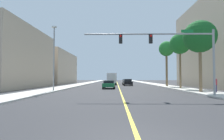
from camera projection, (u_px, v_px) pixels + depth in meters
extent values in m
plane|color=#2D2D30|center=(118.00, 85.00, 46.82)|extent=(192.00, 192.00, 0.00)
cube|color=beige|center=(80.00, 84.00, 47.00)|extent=(3.32, 168.00, 0.15)
cube|color=beige|center=(157.00, 85.00, 46.66)|extent=(3.32, 168.00, 0.15)
cube|color=yellow|center=(118.00, 85.00, 46.82)|extent=(0.16, 144.00, 0.01)
cube|color=tan|center=(49.00, 68.00, 55.10)|extent=(12.05, 21.98, 9.09)
cylinder|color=gray|center=(214.00, 62.00, 17.10)|extent=(0.20, 0.20, 6.03)
cylinder|color=gray|center=(148.00, 34.00, 17.31)|extent=(11.82, 0.14, 0.14)
cube|color=black|center=(151.00, 39.00, 17.29)|extent=(0.32, 0.24, 0.84)
sphere|color=red|center=(151.00, 36.00, 17.16)|extent=(0.20, 0.20, 0.20)
cube|color=black|center=(121.00, 39.00, 17.34)|extent=(0.32, 0.24, 0.84)
sphere|color=red|center=(121.00, 36.00, 17.21)|extent=(0.20, 0.20, 0.20)
cube|color=#147233|center=(187.00, 31.00, 17.26)|extent=(1.10, 0.04, 0.28)
cylinder|color=gray|center=(54.00, 59.00, 23.84)|extent=(0.16, 0.16, 7.92)
cube|color=beige|center=(54.00, 27.00, 24.01)|extent=(0.56, 0.28, 0.20)
cylinder|color=brown|center=(200.00, 64.00, 21.43)|extent=(0.35, 0.35, 6.31)
sphere|color=#195B23|center=(200.00, 37.00, 21.56)|extent=(3.67, 3.67, 3.67)
cone|color=#195B23|center=(209.00, 38.00, 21.60)|extent=(0.52, 1.79, 1.75)
cone|color=#195B23|center=(201.00, 40.00, 22.50)|extent=(1.79, 1.30, 1.85)
cone|color=#195B23|center=(192.00, 40.00, 22.52)|extent=(1.43, 1.03, 2.03)
cone|color=#195B23|center=(190.00, 39.00, 21.77)|extent=(0.67, 1.62, 1.70)
cone|color=#195B23|center=(199.00, 36.00, 20.58)|extent=(1.61, 1.09, 1.87)
cone|color=#195B23|center=(210.00, 37.00, 20.68)|extent=(1.47, 1.36, 1.48)
cylinder|color=brown|center=(180.00, 66.00, 28.91)|extent=(0.29, 0.29, 6.84)
sphere|color=#1E6B28|center=(180.00, 44.00, 29.05)|extent=(3.15, 3.15, 3.15)
cone|color=#1E6B28|center=(186.00, 45.00, 28.96)|extent=(0.51, 1.34, 1.54)
cone|color=#1E6B28|center=(181.00, 46.00, 29.87)|extent=(1.68, 1.22, 1.44)
cone|color=#1E6B28|center=(175.00, 46.00, 29.84)|extent=(1.37, 1.09, 1.42)
cone|color=#1E6B28|center=(174.00, 45.00, 29.21)|extent=(0.61, 1.42, 1.33)
cone|color=#1E6B28|center=(178.00, 44.00, 28.30)|extent=(1.26, 1.07, 1.57)
cone|color=#1E6B28|center=(184.00, 44.00, 28.14)|extent=(1.37, 0.79, 1.73)
cylinder|color=brown|center=(167.00, 67.00, 36.39)|extent=(0.40, 0.40, 7.23)
sphere|color=#287F33|center=(166.00, 49.00, 36.54)|extent=(2.90, 2.90, 2.90)
cone|color=#287F33|center=(171.00, 50.00, 36.53)|extent=(0.46, 1.68, 1.27)
cone|color=#287F33|center=(168.00, 50.00, 37.27)|extent=(1.32, 1.01, 1.44)
cone|color=#287F33|center=(163.00, 50.00, 37.24)|extent=(1.28, 1.09, 1.64)
cone|color=#287F33|center=(162.00, 50.00, 36.63)|extent=(0.53, 1.27, 1.35)
cone|color=#287F33|center=(166.00, 49.00, 35.76)|extent=(1.40, 1.00, 1.18)
cone|color=#287F33|center=(170.00, 49.00, 35.75)|extent=(1.47, 1.01, 1.39)
cube|color=#196638|center=(109.00, 85.00, 30.52)|extent=(1.99, 4.40, 0.56)
cube|color=black|center=(109.00, 82.00, 30.42)|extent=(1.69, 1.97, 0.41)
cylinder|color=black|center=(105.00, 86.00, 32.17)|extent=(0.24, 0.65, 0.64)
cylinder|color=black|center=(115.00, 86.00, 32.09)|extent=(0.24, 0.65, 0.64)
cylinder|color=black|center=(103.00, 87.00, 28.93)|extent=(0.24, 0.65, 0.64)
cylinder|color=black|center=(114.00, 87.00, 28.85)|extent=(0.24, 0.65, 0.64)
cube|color=black|center=(127.00, 83.00, 42.09)|extent=(2.02, 4.50, 0.62)
cube|color=black|center=(128.00, 80.00, 41.86)|extent=(1.71, 2.21, 0.53)
cylinder|color=black|center=(123.00, 84.00, 43.73)|extent=(0.24, 0.65, 0.64)
cylinder|color=black|center=(130.00, 84.00, 43.76)|extent=(0.24, 0.65, 0.64)
cylinder|color=black|center=(124.00, 84.00, 40.40)|extent=(0.24, 0.65, 0.64)
cylinder|color=black|center=(132.00, 84.00, 40.43)|extent=(0.24, 0.65, 0.64)
cube|color=white|center=(126.00, 82.00, 49.79)|extent=(1.96, 4.02, 0.58)
cube|color=black|center=(126.00, 80.00, 49.70)|extent=(1.70, 1.99, 0.45)
cylinder|color=black|center=(122.00, 83.00, 51.25)|extent=(0.23, 0.64, 0.64)
cylinder|color=black|center=(129.00, 83.00, 51.19)|extent=(0.23, 0.64, 0.64)
cylinder|color=black|center=(123.00, 83.00, 48.36)|extent=(0.23, 0.64, 0.64)
cylinder|color=black|center=(129.00, 83.00, 48.30)|extent=(0.23, 0.64, 0.64)
cube|color=#194799|center=(112.00, 80.00, 52.12)|extent=(2.43, 2.27, 1.60)
cube|color=silver|center=(112.00, 78.00, 48.15)|extent=(2.49, 5.79, 2.44)
cylinder|color=black|center=(108.00, 82.00, 52.09)|extent=(0.29, 0.90, 0.90)
cylinder|color=black|center=(116.00, 82.00, 52.09)|extent=(0.29, 0.90, 0.90)
cylinder|color=black|center=(107.00, 83.00, 46.67)|extent=(0.29, 0.90, 0.90)
cylinder|color=black|center=(116.00, 83.00, 46.66)|extent=(0.29, 0.90, 0.90)
cylinder|color=#3F3859|center=(215.00, 89.00, 20.64)|extent=(0.32, 0.32, 0.81)
cylinder|color=#B23338|center=(215.00, 82.00, 20.67)|extent=(0.38, 0.38, 0.64)
sphere|color=tan|center=(215.00, 78.00, 20.68)|extent=(0.22, 0.22, 0.22)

